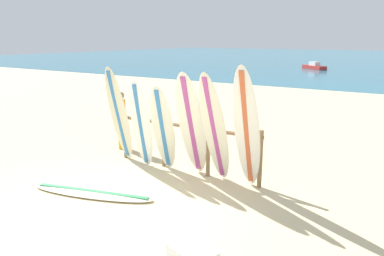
% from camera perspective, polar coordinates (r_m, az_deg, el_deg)
% --- Properties ---
extents(ground_plane, '(120.00, 120.00, 0.00)m').
position_cam_1_polar(ground_plane, '(6.62, -15.18, -12.95)').
color(ground_plane, beige).
extents(surfboard_rack, '(3.68, 0.09, 1.19)m').
position_cam_1_polar(surfboard_rack, '(8.11, -1.13, -1.62)').
color(surfboard_rack, olive).
rests_on(surfboard_rack, ground).
extents(surfboard_leaning_far_left, '(0.61, 0.64, 2.33)m').
position_cam_1_polar(surfboard_leaning_far_left, '(8.83, -11.39, 2.05)').
color(surfboard_leaning_far_left, beige).
rests_on(surfboard_leaning_far_left, ground).
extents(surfboard_leaning_left, '(0.56, 0.57, 2.07)m').
position_cam_1_polar(surfboard_leaning_left, '(8.30, -7.97, 0.51)').
color(surfboard_leaning_left, white).
rests_on(surfboard_leaning_left, ground).
extents(surfboard_leaning_center_left, '(0.65, 0.77, 1.99)m').
position_cam_1_polar(surfboard_leaning_center_left, '(8.01, -4.55, -0.15)').
color(surfboard_leaning_center_left, silver).
rests_on(surfboard_leaning_center_left, ground).
extents(surfboard_leaning_center, '(0.70, 1.02, 2.33)m').
position_cam_1_polar(surfboard_leaning_center, '(7.56, -0.06, 0.37)').
color(surfboard_leaning_center, white).
rests_on(surfboard_leaning_center, ground).
extents(surfboard_leaning_center_right, '(0.52, 0.95, 2.36)m').
position_cam_1_polar(surfboard_leaning_center_right, '(7.22, 3.55, -0.21)').
color(surfboard_leaning_center_right, silver).
rests_on(surfboard_leaning_center_right, ground).
extents(surfboard_leaning_right, '(0.60, 1.03, 2.52)m').
position_cam_1_polar(surfboard_leaning_right, '(6.89, 8.58, -0.34)').
color(surfboard_leaning_right, white).
rests_on(surfboard_leaning_right, ground).
extents(surfboard_lying_on_sand, '(2.59, 1.19, 0.08)m').
position_cam_1_polar(surfboard_lying_on_sand, '(7.40, -15.36, -9.72)').
color(surfboard_lying_on_sand, beige).
rests_on(surfboard_lying_on_sand, ground).
extents(beachgoer_standing, '(0.23, 0.29, 1.57)m').
position_cam_1_polar(beachgoer_standing, '(9.95, -11.01, 1.60)').
color(beachgoer_standing, gold).
rests_on(beachgoer_standing, ground).
extents(small_boat_offshore, '(2.69, 2.43, 0.71)m').
position_cam_1_polar(small_boat_offshore, '(37.94, 18.61, 9.12)').
color(small_boat_offshore, '#B22D28').
rests_on(small_boat_offshore, ocean_water).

